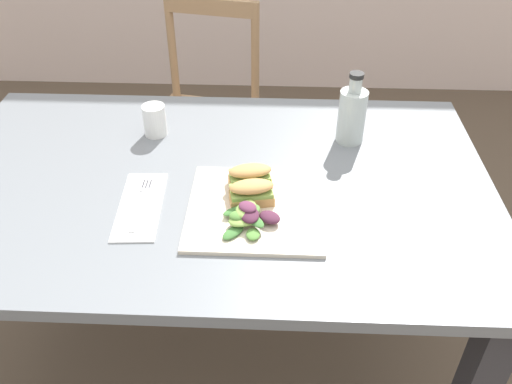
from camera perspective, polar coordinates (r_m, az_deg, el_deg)
name	(u,v)px	position (r m, az deg, el deg)	size (l,w,h in m)	color
dining_table	(214,217)	(1.37, -4.49, -2.72)	(1.35, 0.84, 0.74)	slate
chair_wooden_far	(205,117)	(2.15, -5.43, 7.96)	(0.47, 0.47, 0.87)	tan
plate_lunch	(255,208)	(1.19, -0.08, -1.74)	(0.30, 0.30, 0.01)	beige
sandwich_half_front	(251,192)	(1.19, -0.49, 0.01)	(0.11, 0.08, 0.06)	tan
sandwich_half_back	(250,176)	(1.23, -0.64, 1.71)	(0.11, 0.08, 0.06)	tan
salad_mixed_greens	(248,215)	(1.13, -0.90, -2.49)	(0.14, 0.12, 0.04)	#3D7033
napkin_folded	(141,206)	(1.23, -12.19, -1.45)	(0.09, 0.24, 0.00)	white
fork_on_napkin	(142,200)	(1.24, -12.06, -0.82)	(0.03, 0.19, 0.00)	silver
bottle_cold_brew	(352,118)	(1.42, 10.14, 7.79)	(0.07, 0.07, 0.19)	#472819
cup_extra_side	(155,120)	(1.47, -10.74, 7.51)	(0.06, 0.06, 0.09)	white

